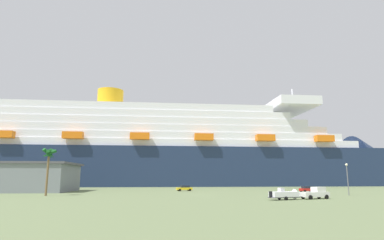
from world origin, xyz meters
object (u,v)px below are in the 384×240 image
(small_boat_on_trailer, at_px, (287,194))
(street_lamp, at_px, (347,174))
(pickup_truck, at_px, (315,193))
(palm_tree, at_px, (49,156))
(parked_car_red_hatchback, at_px, (307,189))
(cruise_ship, at_px, (171,153))
(parked_car_yellow_taxi, at_px, (184,188))

(small_boat_on_trailer, height_order, street_lamp, street_lamp)
(pickup_truck, bearing_deg, small_boat_on_trailer, -165.80)
(small_boat_on_trailer, relative_size, palm_tree, 0.68)
(street_lamp, xyz_separation_m, parked_car_red_hatchback, (-1.88, 15.94, -3.88))
(cruise_ship, distance_m, parked_car_red_hatchback, 75.73)
(pickup_truck, xyz_separation_m, street_lamp, (13.21, 10.16, 3.67))
(pickup_truck, relative_size, street_lamp, 0.83)
(street_lamp, bearing_deg, palm_tree, 174.66)
(street_lamp, relative_size, parked_car_red_hatchback, 1.62)
(small_boat_on_trailer, xyz_separation_m, parked_car_yellow_taxi, (-15.11, 38.82, -0.13))
(street_lamp, bearing_deg, parked_car_red_hatchback, 96.72)
(pickup_truck, height_order, street_lamp, street_lamp)
(parked_car_yellow_taxi, bearing_deg, pickup_truck, -60.13)
(cruise_ship, distance_m, pickup_truck, 96.03)
(palm_tree, relative_size, parked_car_yellow_taxi, 2.15)
(pickup_truck, xyz_separation_m, palm_tree, (-53.88, 16.44, 7.60))
(street_lamp, bearing_deg, small_boat_on_trailer, -148.90)
(pickup_truck, bearing_deg, parked_car_yellow_taxi, 119.87)
(palm_tree, xyz_separation_m, street_lamp, (67.09, -6.27, -3.93))
(parked_car_red_hatchback, bearing_deg, pickup_truck, -113.46)
(cruise_ship, xyz_separation_m, street_lamp, (35.88, -82.06, -10.53))
(street_lamp, height_order, parked_car_yellow_taxi, street_lamp)
(cruise_ship, relative_size, palm_tree, 22.18)
(palm_tree, height_order, street_lamp, palm_tree)
(palm_tree, bearing_deg, cruise_ship, 67.62)
(parked_car_yellow_taxi, bearing_deg, small_boat_on_trailer, -68.73)
(parked_car_red_hatchback, bearing_deg, small_boat_on_trailer, -122.44)
(pickup_truck, relative_size, parked_car_yellow_taxi, 1.22)
(small_boat_on_trailer, bearing_deg, parked_car_yellow_taxi, 111.27)
(small_boat_on_trailer, height_order, parked_car_yellow_taxi, small_boat_on_trailer)
(pickup_truck, distance_m, small_boat_on_trailer, 6.47)
(palm_tree, distance_m, parked_car_red_hatchback, 66.38)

